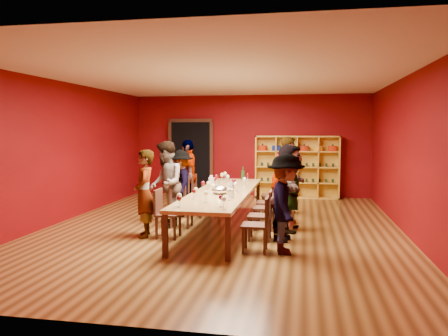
% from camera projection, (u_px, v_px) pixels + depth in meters
% --- Properties ---
extents(room_shell, '(7.10, 9.10, 3.04)m').
position_uv_depth(room_shell, '(222.00, 154.00, 8.64)').
color(room_shell, '#583917').
rests_on(room_shell, ground).
extents(tasting_table, '(1.10, 4.50, 0.75)m').
position_uv_depth(tasting_table, '(222.00, 194.00, 8.71)').
color(tasting_table, '#A68245').
rests_on(tasting_table, ground).
extents(doorway, '(1.40, 0.17, 2.30)m').
position_uv_depth(doorway, '(191.00, 158.00, 13.34)').
color(doorway, black).
rests_on(doorway, ground).
extents(shelving_unit, '(2.40, 0.40, 1.80)m').
position_uv_depth(shelving_unit, '(297.00, 164.00, 12.66)').
color(shelving_unit, gold).
rests_on(shelving_unit, ground).
extents(chair_person_left_1, '(0.42, 0.42, 0.89)m').
position_uv_depth(chair_person_left_1, '(164.00, 211.00, 7.96)').
color(chair_person_left_1, '#321910').
rests_on(chair_person_left_1, ground).
extents(person_left_1, '(0.59, 0.69, 1.61)m').
position_uv_depth(person_left_1, '(144.00, 193.00, 8.00)').
color(person_left_1, '#545459').
rests_on(person_left_1, ground).
extents(chair_person_left_2, '(0.42, 0.42, 0.89)m').
position_uv_depth(chair_person_left_2, '(178.00, 203.00, 8.83)').
color(chair_person_left_2, '#321910').
rests_on(chair_person_left_2, ground).
extents(person_left_2, '(0.73, 0.96, 1.75)m').
position_uv_depth(person_left_2, '(166.00, 184.00, 8.85)').
color(person_left_2, '#607FC6').
rests_on(person_left_2, ground).
extents(chair_person_left_3, '(0.42, 0.42, 0.89)m').
position_uv_depth(chair_person_left_3, '(191.00, 195.00, 9.88)').
color(chair_person_left_3, '#321910').
rests_on(chair_person_left_3, ground).
extents(person_left_3, '(0.70, 1.06, 1.52)m').
position_uv_depth(person_left_3, '(181.00, 183.00, 9.90)').
color(person_left_3, '#CE8A98').
rests_on(person_left_3, ground).
extents(chair_person_left_4, '(0.42, 0.42, 0.89)m').
position_uv_depth(chair_person_left_4, '(199.00, 191.00, 10.57)').
color(chair_person_left_4, '#321910').
rests_on(chair_person_left_4, ground).
extents(person_left_4, '(0.78, 1.11, 1.73)m').
position_uv_depth(person_left_4, '(188.00, 175.00, 10.59)').
color(person_left_4, '#4C4B50').
rests_on(person_left_4, ground).
extents(chair_person_right_0, '(0.42, 0.42, 0.89)m').
position_uv_depth(chair_person_right_0, '(260.00, 222.00, 7.02)').
color(chair_person_right_0, '#321910').
rests_on(chair_person_right_0, ground).
extents(person_right_0, '(0.56, 1.08, 1.60)m').
position_uv_depth(person_right_0, '(286.00, 204.00, 6.92)').
color(person_right_0, silver).
rests_on(person_right_0, ground).
extents(chair_person_right_1, '(0.42, 0.42, 0.89)m').
position_uv_depth(chair_person_right_1, '(264.00, 213.00, 7.79)').
color(chair_person_right_1, '#321910').
rests_on(chair_person_right_1, ground).
extents(person_right_1, '(0.56, 0.94, 1.50)m').
position_uv_depth(person_right_1, '(280.00, 199.00, 7.72)').
color(person_right_1, '#C78690').
rests_on(person_right_1, ground).
extents(chair_person_right_2, '(0.42, 0.42, 0.89)m').
position_uv_depth(chair_person_right_2, '(268.00, 205.00, 8.58)').
color(chair_person_right_2, '#321910').
rests_on(chair_person_right_2, ground).
extents(person_right_2, '(0.55, 1.60, 1.70)m').
position_uv_depth(person_right_2, '(289.00, 188.00, 8.48)').
color(person_right_2, '#4C4C51').
rests_on(person_right_2, ground).
extents(chair_person_right_3, '(0.42, 0.42, 0.89)m').
position_uv_depth(chair_person_right_3, '(270.00, 200.00, 9.21)').
color(chair_person_right_3, '#321910').
rests_on(chair_person_right_3, ground).
extents(person_right_3, '(0.67, 0.85, 1.53)m').
position_uv_depth(person_right_3, '(285.00, 188.00, 9.13)').
color(person_right_3, silver).
rests_on(person_right_3, ground).
extents(chair_person_right_4, '(0.42, 0.42, 0.89)m').
position_uv_depth(chair_person_right_4, '(274.00, 193.00, 10.26)').
color(chair_person_right_4, '#321910').
rests_on(chair_person_right_4, ground).
extents(person_right_4, '(0.51, 0.68, 1.81)m').
position_uv_depth(person_right_4, '(290.00, 176.00, 10.16)').
color(person_right_4, '#515257').
rests_on(person_right_4, ground).
extents(wine_glass_0, '(0.08, 0.08, 0.21)m').
position_uv_depth(wine_glass_0, '(236.00, 185.00, 8.52)').
color(wine_glass_0, silver).
rests_on(wine_glass_0, tasting_table).
extents(wine_glass_1, '(0.08, 0.08, 0.21)m').
position_uv_depth(wine_glass_1, '(225.00, 174.00, 10.55)').
color(wine_glass_1, silver).
rests_on(wine_glass_1, tasting_table).
extents(wine_glass_2, '(0.07, 0.07, 0.18)m').
position_uv_depth(wine_glass_2, '(208.00, 184.00, 8.88)').
color(wine_glass_2, silver).
rests_on(wine_glass_2, tasting_table).
extents(wine_glass_3, '(0.07, 0.07, 0.18)m').
position_uv_depth(wine_glass_3, '(232.00, 191.00, 7.75)').
color(wine_glass_3, silver).
rests_on(wine_glass_3, tasting_table).
extents(wine_glass_4, '(0.09, 0.09, 0.22)m').
position_uv_depth(wine_glass_4, '(229.00, 191.00, 7.57)').
color(wine_glass_4, silver).
rests_on(wine_glass_4, tasting_table).
extents(wine_glass_5, '(0.07, 0.07, 0.18)m').
position_uv_depth(wine_glass_5, '(179.00, 199.00, 6.86)').
color(wine_glass_5, silver).
rests_on(wine_glass_5, tasting_table).
extents(wine_glass_6, '(0.08, 0.08, 0.21)m').
position_uv_depth(wine_glass_6, '(245.00, 180.00, 9.33)').
color(wine_glass_6, silver).
rests_on(wine_glass_6, tasting_table).
extents(wine_glass_7, '(0.09, 0.09, 0.21)m').
position_uv_depth(wine_glass_7, '(179.00, 197.00, 6.97)').
color(wine_glass_7, silver).
rests_on(wine_glass_7, tasting_table).
extents(wine_glass_8, '(0.07, 0.07, 0.18)m').
position_uv_depth(wine_glass_8, '(236.00, 185.00, 8.64)').
color(wine_glass_8, silver).
rests_on(wine_glass_8, tasting_table).
extents(wine_glass_9, '(0.07, 0.07, 0.18)m').
position_uv_depth(wine_glass_9, '(194.00, 192.00, 7.70)').
color(wine_glass_9, silver).
rests_on(wine_glass_9, tasting_table).
extents(wine_glass_10, '(0.09, 0.09, 0.21)m').
position_uv_depth(wine_glass_10, '(234.00, 181.00, 9.04)').
color(wine_glass_10, silver).
rests_on(wine_glass_10, tasting_table).
extents(wine_glass_11, '(0.07, 0.07, 0.18)m').
position_uv_depth(wine_glass_11, '(248.00, 175.00, 10.45)').
color(wine_glass_11, silver).
rests_on(wine_glass_11, tasting_table).
extents(wine_glass_12, '(0.08, 0.08, 0.19)m').
position_uv_depth(wine_glass_12, '(215.00, 179.00, 9.50)').
color(wine_glass_12, silver).
rests_on(wine_glass_12, tasting_table).
extents(wine_glass_13, '(0.08, 0.08, 0.20)m').
position_uv_depth(wine_glass_13, '(224.00, 200.00, 6.73)').
color(wine_glass_13, silver).
rests_on(wine_glass_13, tasting_table).
extents(wine_glass_14, '(0.08, 0.08, 0.20)m').
position_uv_depth(wine_glass_14, '(222.00, 175.00, 10.32)').
color(wine_glass_14, silver).
rests_on(wine_glass_14, tasting_table).
extents(wine_glass_15, '(0.08, 0.08, 0.20)m').
position_uv_depth(wine_glass_15, '(221.00, 198.00, 6.92)').
color(wine_glass_15, silver).
rests_on(wine_glass_15, tasting_table).
extents(wine_glass_16, '(0.07, 0.07, 0.18)m').
position_uv_depth(wine_glass_16, '(196.00, 190.00, 7.94)').
color(wine_glass_16, silver).
rests_on(wine_glass_16, tasting_table).
extents(wine_glass_17, '(0.09, 0.09, 0.21)m').
position_uv_depth(wine_glass_17, '(203.00, 184.00, 8.63)').
color(wine_glass_17, silver).
rests_on(wine_glass_17, tasting_table).
extents(wine_glass_18, '(0.08, 0.08, 0.21)m').
position_uv_depth(wine_glass_18, '(213.00, 187.00, 8.19)').
color(wine_glass_18, silver).
rests_on(wine_glass_18, tasting_table).
extents(wine_glass_19, '(0.09, 0.09, 0.22)m').
position_uv_depth(wine_glass_19, '(216.00, 177.00, 9.79)').
color(wine_glass_19, silver).
rests_on(wine_glass_19, tasting_table).
extents(wine_glass_20, '(0.08, 0.08, 0.20)m').
position_uv_depth(wine_glass_20, '(206.00, 194.00, 7.36)').
color(wine_glass_20, silver).
rests_on(wine_glass_20, tasting_table).
extents(wine_glass_21, '(0.08, 0.08, 0.20)m').
position_uv_depth(wine_glass_21, '(228.00, 177.00, 9.96)').
color(wine_glass_21, silver).
rests_on(wine_glass_21, tasting_table).
extents(spittoon_bowl, '(0.32, 0.32, 0.17)m').
position_uv_depth(spittoon_bowl, '(220.00, 190.00, 8.32)').
color(spittoon_bowl, silver).
rests_on(spittoon_bowl, tasting_table).
extents(carafe_a, '(0.11, 0.11, 0.29)m').
position_uv_depth(carafe_a, '(211.00, 183.00, 8.95)').
color(carafe_a, silver).
rests_on(carafe_a, tasting_table).
extents(carafe_b, '(0.12, 0.12, 0.28)m').
position_uv_depth(carafe_b, '(231.00, 190.00, 7.89)').
color(carafe_b, silver).
rests_on(carafe_b, tasting_table).
extents(wine_bottle, '(0.09, 0.09, 0.33)m').
position_uv_depth(wine_bottle, '(243.00, 175.00, 10.58)').
color(wine_bottle, '#143918').
rests_on(wine_bottle, tasting_table).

